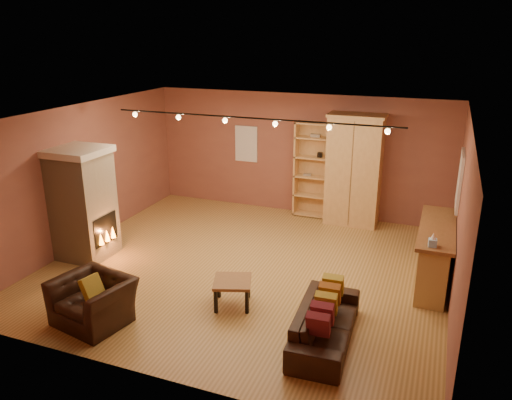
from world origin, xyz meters
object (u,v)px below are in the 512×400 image
at_px(fireplace, 84,203).
at_px(coffee_table, 232,284).
at_px(armoire, 354,170).
at_px(bar_counter, 434,254).
at_px(loveseat, 326,316).
at_px(armchair, 93,294).
at_px(bookcase, 315,169).

relative_size(fireplace, coffee_table, 2.89).
xyz_separation_m(armoire, bar_counter, (1.84, -2.28, -0.72)).
height_order(loveseat, armchair, armchair).
bearing_deg(armoire, loveseat, -83.56).
relative_size(fireplace, loveseat, 1.13).
relative_size(bar_counter, coffee_table, 2.91).
height_order(bookcase, bar_counter, bookcase).
distance_m(armoire, loveseat, 4.76).
distance_m(armoire, armchair, 6.14).
xyz_separation_m(fireplace, bar_counter, (6.24, 1.26, -0.54)).
bearing_deg(fireplace, bar_counter, 11.40).
height_order(armoire, coffee_table, armoire).
xyz_separation_m(armchair, coffee_table, (1.73, 1.17, -0.09)).
relative_size(bar_counter, loveseat, 1.14).
relative_size(fireplace, armoire, 0.86).
distance_m(bookcase, loveseat, 5.12).
xyz_separation_m(armoire, armchair, (-2.79, -5.41, -0.77)).
height_order(fireplace, loveseat, fireplace).
bearing_deg(coffee_table, armoire, 75.95).
height_order(fireplace, coffee_table, fireplace).
xyz_separation_m(fireplace, loveseat, (4.93, -1.12, -0.68)).
bearing_deg(coffee_table, armchair, -146.06).
relative_size(bookcase, coffee_table, 3.00).
height_order(fireplace, bookcase, bookcase).
xyz_separation_m(loveseat, armchair, (-3.32, -0.76, 0.08)).
bearing_deg(bookcase, bar_counter, -41.81).
relative_size(bar_counter, armchair, 1.82).
height_order(bar_counter, coffee_table, bar_counter).
bearing_deg(bar_counter, fireplace, -168.60).
height_order(bar_counter, loveseat, bar_counter).
distance_m(loveseat, coffee_table, 1.64).
height_order(armoire, loveseat, armoire).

